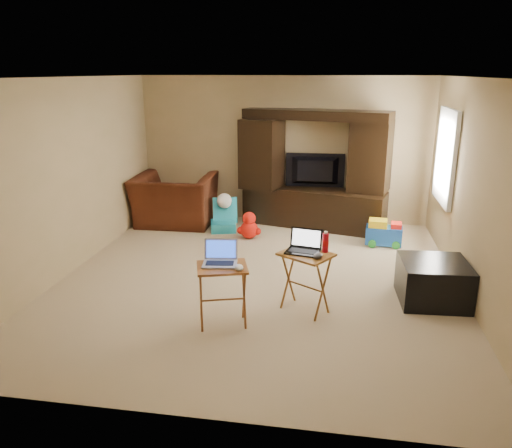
% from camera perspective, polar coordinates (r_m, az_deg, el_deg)
% --- Properties ---
extents(floor, '(5.50, 5.50, 0.00)m').
position_cam_1_polar(floor, '(6.48, 0.29, -6.26)').
color(floor, '#D0B490').
rests_on(floor, ground).
extents(ceiling, '(5.50, 5.50, 0.00)m').
position_cam_1_polar(ceiling, '(5.95, 0.32, 16.43)').
color(ceiling, silver).
rests_on(ceiling, ground).
extents(wall_back, '(5.00, 0.00, 5.00)m').
position_cam_1_polar(wall_back, '(8.78, 3.15, 8.42)').
color(wall_back, tan).
rests_on(wall_back, ground).
extents(wall_front, '(5.00, 0.00, 5.00)m').
position_cam_1_polar(wall_front, '(3.52, -6.75, -5.04)').
color(wall_front, tan).
rests_on(wall_front, ground).
extents(wall_left, '(0.00, 5.50, 5.50)m').
position_cam_1_polar(wall_left, '(6.93, -20.65, 5.02)').
color(wall_left, tan).
rests_on(wall_left, ground).
extents(wall_right, '(0.00, 5.50, 5.50)m').
position_cam_1_polar(wall_right, '(6.23, 23.72, 3.40)').
color(wall_right, tan).
rests_on(wall_right, ground).
extents(window_pane, '(0.00, 1.20, 1.20)m').
position_cam_1_polar(window_pane, '(7.68, 21.00, 7.21)').
color(window_pane, white).
rests_on(window_pane, ground).
extents(window_frame, '(0.06, 1.14, 1.34)m').
position_cam_1_polar(window_frame, '(7.67, 20.86, 7.22)').
color(window_frame, white).
rests_on(window_frame, ground).
extents(entertainment_center, '(2.48, 1.19, 1.97)m').
position_cam_1_polar(entertainment_center, '(8.45, 6.73, 6.18)').
color(entertainment_center, black).
rests_on(entertainment_center, floor).
extents(television, '(1.00, 0.15, 0.58)m').
position_cam_1_polar(television, '(8.56, 6.75, 6.03)').
color(television, black).
rests_on(television, entertainment_center).
extents(recliner, '(1.35, 1.18, 0.86)m').
position_cam_1_polar(recliner, '(8.74, -9.26, 2.70)').
color(recliner, '#481B0F').
rests_on(recliner, floor).
extents(child_rocker, '(0.51, 0.55, 0.54)m').
position_cam_1_polar(child_rocker, '(8.32, -3.80, 1.03)').
color(child_rocker, teal).
rests_on(child_rocker, floor).
extents(plush_toy, '(0.40, 0.33, 0.44)m').
position_cam_1_polar(plush_toy, '(7.94, -0.78, -0.12)').
color(plush_toy, red).
rests_on(plush_toy, floor).
extents(push_toy, '(0.58, 0.44, 0.41)m').
position_cam_1_polar(push_toy, '(7.88, 14.41, -0.91)').
color(push_toy, blue).
rests_on(push_toy, floor).
extents(ottoman, '(0.79, 0.79, 0.48)m').
position_cam_1_polar(ottoman, '(6.14, 19.60, -6.22)').
color(ottoman, black).
rests_on(ottoman, floor).
extents(tray_table_left, '(0.61, 0.54, 0.66)m').
position_cam_1_polar(tray_table_left, '(5.25, -3.83, -8.19)').
color(tray_table_left, '#9E5C26').
rests_on(tray_table_left, floor).
extents(tray_table_right, '(0.67, 0.63, 0.68)m').
position_cam_1_polar(tray_table_right, '(5.55, 5.65, -6.66)').
color(tray_table_right, '#A86A28').
rests_on(tray_table_right, floor).
extents(laptop_left, '(0.38, 0.33, 0.24)m').
position_cam_1_polar(laptop_left, '(5.11, -4.18, -3.44)').
color(laptop_left, '#B1B1B6').
rests_on(laptop_left, tray_table_left).
extents(laptop_right, '(0.41, 0.35, 0.24)m').
position_cam_1_polar(laptop_right, '(5.41, 5.39, -2.09)').
color(laptop_right, black).
rests_on(laptop_right, tray_table_right).
extents(mouse_left, '(0.13, 0.16, 0.06)m').
position_cam_1_polar(mouse_left, '(5.00, -1.97, -4.98)').
color(mouse_left, white).
rests_on(mouse_left, tray_table_left).
extents(mouse_right, '(0.13, 0.16, 0.06)m').
position_cam_1_polar(mouse_right, '(5.30, 7.08, -3.60)').
color(mouse_right, '#3E3D42').
rests_on(mouse_right, tray_table_right).
extents(water_bottle, '(0.07, 0.07, 0.21)m').
position_cam_1_polar(water_bottle, '(5.46, 7.94, -2.16)').
color(water_bottle, red).
rests_on(water_bottle, tray_table_right).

